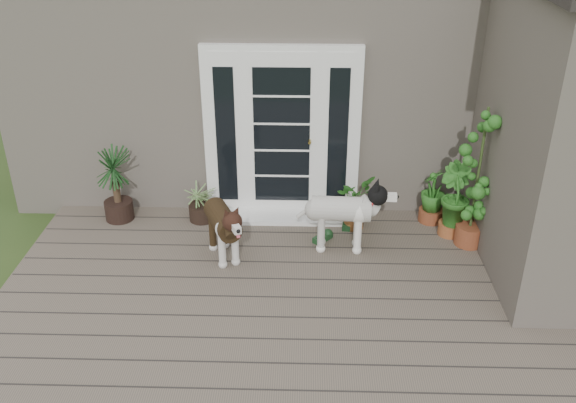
{
  "coord_description": "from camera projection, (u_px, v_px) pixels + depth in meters",
  "views": [
    {
      "loc": [
        0.09,
        -4.55,
        4.0
      ],
      "look_at": [
        -0.1,
        1.75,
        0.7
      ],
      "focal_mm": 39.22,
      "sensor_mm": 36.0,
      "label": 1
    }
  ],
  "objects": [
    {
      "name": "brindle_dog",
      "position": [
        223.0,
        230.0,
        7.0
      ],
      "size": [
        0.68,
        0.92,
        0.7
      ],
      "primitive_type": null,
      "rotation": [
        0.0,
        0.0,
        3.56
      ],
      "color": "#362513",
      "rests_on": "deck"
    },
    {
      "name": "clog_right",
      "position": [
        323.0,
        237.0,
        7.46
      ],
      "size": [
        0.31,
        0.32,
        0.09
      ],
      "primitive_type": null,
      "rotation": [
        0.0,
        0.0,
        -0.72
      ],
      "color": "#173A1B",
      "rests_on": "deck"
    },
    {
      "name": "herb_b",
      "position": [
        452.0,
        209.0,
        7.45
      ],
      "size": [
        0.6,
        0.6,
        0.69
      ],
      "primitive_type": "imported",
      "rotation": [
        0.0,
        0.0,
        1.96
      ],
      "color": "#1B6022",
      "rests_on": "deck"
    },
    {
      "name": "herb_a",
      "position": [
        355.0,
        206.0,
        7.63
      ],
      "size": [
        0.62,
        0.62,
        0.58
      ],
      "primitive_type": "imported",
      "rotation": [
        0.0,
        0.0,
        1.08
      ],
      "color": "#26611B",
      "rests_on": "deck"
    },
    {
      "name": "sapling",
      "position": [
        478.0,
        177.0,
        7.01
      ],
      "size": [
        0.6,
        0.6,
        1.75
      ],
      "primitive_type": null,
      "rotation": [
        0.0,
        0.0,
        -0.19
      ],
      "color": "#1B611E",
      "rests_on": "deck"
    },
    {
      "name": "white_dog",
      "position": [
        340.0,
        220.0,
        7.15
      ],
      "size": [
        0.92,
        0.42,
        0.76
      ],
      "primitive_type": null,
      "rotation": [
        0.0,
        0.0,
        -1.61
      ],
      "color": "white",
      "rests_on": "deck"
    },
    {
      "name": "house_main",
      "position": [
        301.0,
        60.0,
        9.29
      ],
      "size": [
        7.4,
        4.0,
        3.1
      ],
      "primitive_type": "cube",
      "color": "#665E54",
      "rests_on": "ground"
    },
    {
      "name": "deck",
      "position": [
        294.0,
        322.0,
        6.21
      ],
      "size": [
        6.2,
        4.6,
        0.12
      ],
      "primitive_type": "cube",
      "color": "#6B5B4C",
      "rests_on": "ground"
    },
    {
      "name": "yucca",
      "position": [
        116.0,
        184.0,
        7.73
      ],
      "size": [
        0.73,
        0.73,
        0.97
      ],
      "primitive_type": null,
      "rotation": [
        0.0,
        0.0,
        0.1
      ],
      "color": "black",
      "rests_on": "deck"
    },
    {
      "name": "clog_left",
      "position": [
        347.0,
        223.0,
        7.75
      ],
      "size": [
        0.17,
        0.31,
        0.09
      ],
      "primitive_type": null,
      "rotation": [
        0.0,
        0.0,
        -0.13
      ],
      "color": "black",
      "rests_on": "deck"
    },
    {
      "name": "spider_plant",
      "position": [
        201.0,
        199.0,
        7.8
      ],
      "size": [
        0.6,
        0.6,
        0.57
      ],
      "primitive_type": null,
      "rotation": [
        0.0,
        0.0,
        0.14
      ],
      "color": "#8AAF6C",
      "rests_on": "deck"
    },
    {
      "name": "door_step",
      "position": [
        282.0,
        216.0,
        7.95
      ],
      "size": [
        1.6,
        0.4,
        0.05
      ],
      "primitive_type": "cube",
      "color": "white",
      "rests_on": "deck"
    },
    {
      "name": "door_unit",
      "position": [
        282.0,
        133.0,
        7.64
      ],
      "size": [
        1.9,
        0.14,
        2.15
      ],
      "primitive_type": "cube",
      "color": "white",
      "rests_on": "deck"
    },
    {
      "name": "herb_c",
      "position": [
        432.0,
        201.0,
        7.78
      ],
      "size": [
        0.49,
        0.49,
        0.56
      ],
      "primitive_type": "imported",
      "rotation": [
        0.0,
        0.0,
        4.23
      ],
      "color": "#255F1B",
      "rests_on": "deck"
    }
  ]
}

